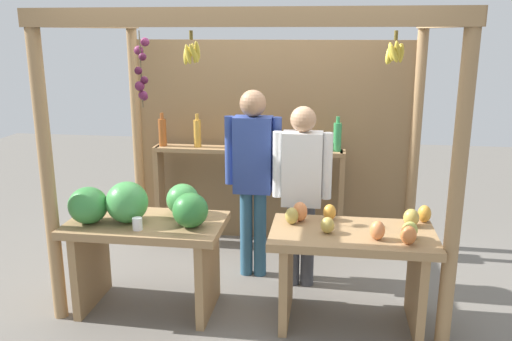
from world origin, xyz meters
name	(u,v)px	position (x,y,z in m)	size (l,w,h in m)	color
ground_plane	(259,275)	(0.00, 0.00, 0.00)	(12.00, 12.00, 0.00)	slate
market_stall	(265,121)	(0.00, 0.40, 1.31)	(2.90, 1.90, 2.24)	#99754C
fruit_counter_left	(144,226)	(-0.78, -0.68, 0.67)	(1.17, 0.68, 1.02)	#99754C
fruit_counter_right	(353,254)	(0.78, -0.66, 0.54)	(1.18, 0.66, 0.86)	#99754C
bottle_shelf_unit	(248,169)	(-0.20, 0.67, 0.79)	(1.86, 0.22, 1.33)	#99754C
vendor_man	(253,167)	(-0.05, 0.03, 0.98)	(0.48, 0.22, 1.63)	#2F5B78
vendor_woman	(302,182)	(0.37, -0.11, 0.91)	(0.48, 0.21, 1.53)	#43454D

